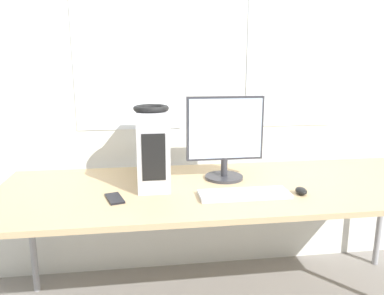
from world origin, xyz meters
name	(u,v)px	position (x,y,z in m)	size (l,w,h in m)	color
wall_back	(213,74)	(0.00, 1.01, 1.35)	(8.00, 0.07, 2.70)	silver
desk	(232,193)	(0.00, 0.44, 0.73)	(2.50, 0.88, 0.77)	tan
pc_tower	(152,147)	(-0.42, 0.59, 0.97)	(0.17, 0.49, 0.39)	silver
headphones	(151,108)	(-0.42, 0.59, 1.18)	(0.19, 0.19, 0.03)	black
monitor_main	(225,136)	(-0.02, 0.57, 1.02)	(0.43, 0.22, 0.47)	#333338
keyboard	(244,194)	(0.02, 0.27, 0.78)	(0.45, 0.15, 0.02)	silver
mouse	(301,191)	(0.31, 0.26, 0.79)	(0.05, 0.08, 0.04)	black
cell_phone	(115,198)	(-0.62, 0.31, 0.78)	(0.11, 0.16, 0.01)	black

